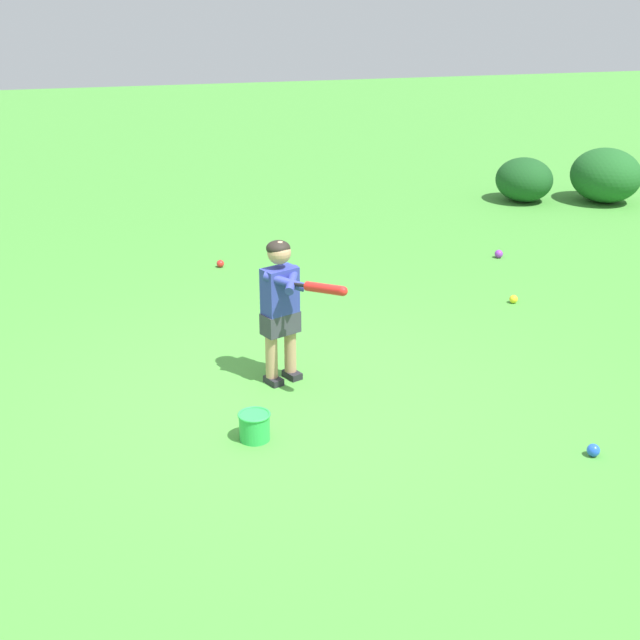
# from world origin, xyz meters

# --- Properties ---
(ground_plane) EXTENTS (40.00, 40.00, 0.00)m
(ground_plane) POSITION_xyz_m (0.00, 0.00, 0.00)
(ground_plane) COLOR #479338
(child_batter) EXTENTS (0.72, 0.49, 1.08)m
(child_batter) POSITION_xyz_m (-0.34, 0.04, 0.65)
(child_batter) COLOR #232328
(child_batter) RESTS_ON ground
(play_ball_by_bucket) EXTENTS (0.08, 0.08, 0.08)m
(play_ball_by_bucket) POSITION_xyz_m (1.24, 1.66, 0.04)
(play_ball_by_bucket) COLOR blue
(play_ball_by_bucket) RESTS_ON ground
(play_ball_behind_batter) EXTENTS (0.08, 0.08, 0.08)m
(play_ball_behind_batter) POSITION_xyz_m (-1.40, 2.47, 0.04)
(play_ball_behind_batter) COLOR yellow
(play_ball_behind_batter) RESTS_ON ground
(play_ball_near_batter) EXTENTS (0.09, 0.09, 0.09)m
(play_ball_near_batter) POSITION_xyz_m (-2.70, 2.97, 0.04)
(play_ball_near_batter) COLOR purple
(play_ball_near_batter) RESTS_ON ground
(play_ball_far_left) EXTENTS (0.08, 0.08, 0.08)m
(play_ball_far_left) POSITION_xyz_m (-3.18, 0.03, 0.04)
(play_ball_far_left) COLOR red
(play_ball_far_left) RESTS_ON ground
(toy_bucket) EXTENTS (0.22, 0.22, 0.19)m
(toy_bucket) POSITION_xyz_m (0.46, -0.34, 0.10)
(toy_bucket) COLOR green
(toy_bucket) RESTS_ON ground
(shrub_left_background) EXTENTS (1.00, 0.90, 0.72)m
(shrub_left_background) POSITION_xyz_m (-4.63, 5.46, 0.36)
(shrub_left_background) COLOR #1E5B23
(shrub_left_background) RESTS_ON ground
(shrub_right_background) EXTENTS (0.80, 0.75, 0.58)m
(shrub_right_background) POSITION_xyz_m (-4.95, 4.43, 0.29)
(shrub_right_background) COLOR #194C1E
(shrub_right_background) RESTS_ON ground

